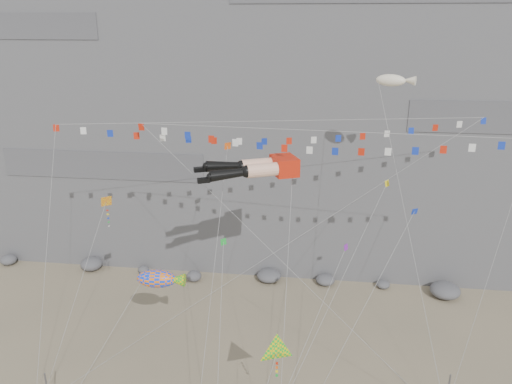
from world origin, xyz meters
TOP-DOWN VIEW (x-y plane):
  - cliff at (0.00, 32.00)m, footprint 80.00×28.00m
  - talus_boulders at (0.00, 17.00)m, footprint 60.00×3.00m
  - legs_kite at (0.27, 4.73)m, footprint 7.73×15.35m
  - flag_banner_upper at (1.27, 9.15)m, footprint 33.84×16.47m
  - flag_banner_lower at (4.97, 5.01)m, footprint 27.63×7.07m
  - harlequin_kite at (-10.83, 2.66)m, footprint 4.75×6.83m
  - fish_windsock at (-7.22, 2.27)m, footprint 7.53×7.22m
  - delta_kite at (2.57, -3.57)m, footprint 3.23×5.40m
  - blimp_windsock at (10.07, 10.25)m, footprint 6.15×14.33m
  - small_kite_a at (-2.44, 7.15)m, footprint 1.25×13.62m
  - small_kite_b at (6.91, 3.76)m, footprint 5.79×9.68m
  - small_kite_c at (-1.92, 2.09)m, footprint 1.65×10.42m
  - small_kite_d at (10.24, 9.43)m, footprint 9.54×16.69m
  - small_kite_e at (11.66, 4.63)m, footprint 8.85×10.46m

SIDE VIEW (x-z plane):
  - talus_boulders at x=0.00m, z-range 0.00..1.20m
  - delta_kite at x=2.57m, z-range 2.20..10.80m
  - fish_windsock at x=-7.22m, z-range 2.13..13.58m
  - small_kite_b at x=6.91m, z-range 2.93..17.78m
  - small_kite_c at x=-1.92m, z-range 3.57..18.51m
  - small_kite_e at x=11.66m, z-range 3.74..22.24m
  - small_kite_d at x=10.24m, z-range 2.14..25.05m
  - harlequin_kite at x=-10.83m, z-range 6.03..21.55m
  - legs_kite at x=0.27m, z-range 5.58..26.96m
  - small_kite_a at x=-2.44m, z-range 6.17..27.64m
  - flag_banner_upper at x=1.27m, z-range 4.92..32.92m
  - flag_banner_lower at x=4.97m, z-range 8.07..30.13m
  - blimp_windsock at x=10.07m, z-range 9.04..35.09m
  - cliff at x=0.00m, z-range 0.00..50.00m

